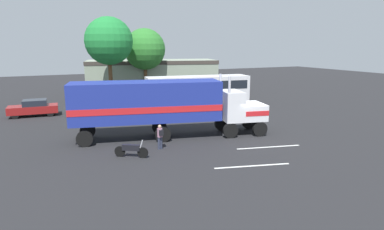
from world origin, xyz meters
TOP-DOWN VIEW (x-y plane):
  - ground_plane at (0.00, 0.00)m, footprint 120.00×120.00m
  - lane_stripe_near at (-0.73, -3.50)m, footprint 4.31×1.20m
  - lane_stripe_mid at (-3.75, -5.94)m, footprint 4.29×1.29m
  - semi_truck at (-6.32, 1.69)m, footprint 14.35×5.70m
  - person_bystander at (-7.40, -0.81)m, footprint 0.34×0.46m
  - parked_bus at (1.19, 11.15)m, footprint 11.25×4.13m
  - parked_car at (-14.86, 13.95)m, footprint 4.51×2.09m
  - motorcycle at (-9.52, -1.59)m, footprint 1.80×1.27m
  - tree_left at (-1.45, 21.32)m, footprint 5.27×5.27m
  - tree_center at (-6.59, 18.27)m, footprint 5.42×5.42m
  - building_backdrop at (0.49, 24.41)m, footprint 18.71×9.95m

SIDE VIEW (x-z plane):
  - ground_plane at x=0.00m, z-range 0.00..0.00m
  - lane_stripe_near at x=-0.73m, z-range 0.00..0.01m
  - lane_stripe_mid at x=-3.75m, z-range 0.00..0.01m
  - motorcycle at x=-9.52m, z-range -0.08..1.04m
  - parked_car at x=-14.86m, z-range 0.02..1.59m
  - person_bystander at x=-7.40m, z-range 0.08..1.71m
  - parked_bus at x=1.19m, z-range 0.37..3.77m
  - building_backdrop at x=0.49m, z-range 0.20..4.78m
  - semi_truck at x=-6.32m, z-range 0.27..4.77m
  - tree_left at x=-1.45m, z-range 1.72..10.47m
  - tree_center at x=-6.59m, z-range 2.17..11.97m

